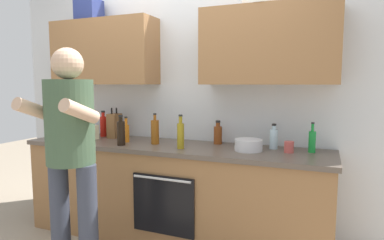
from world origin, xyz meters
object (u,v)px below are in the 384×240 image
at_px(person_standing, 70,146).
at_px(bottle_water, 274,138).
at_px(bottle_soda, 312,141).
at_px(bottle_soy, 121,132).
at_px(bottle_oil, 181,135).
at_px(bottle_vinegar, 218,134).
at_px(mixing_bowl, 248,145).
at_px(bottle_hotsauce, 103,126).
at_px(grocery_bag_rice, 84,132).
at_px(bottle_juice, 126,132).
at_px(bottle_syrup, 155,132).
at_px(knife_block, 114,126).
at_px(cup_ceramic, 289,147).

height_order(person_standing, bottle_water, person_standing).
distance_m(bottle_soda, bottle_soy, 1.65).
height_order(bottle_oil, bottle_soy, bottle_oil).
relative_size(bottle_vinegar, mixing_bowl, 0.95).
relative_size(bottle_hotsauce, bottle_oil, 0.93).
distance_m(bottle_oil, grocery_bag_rice, 1.09).
height_order(bottle_hotsauce, bottle_oil, bottle_oil).
distance_m(bottle_water, bottle_oil, 0.80).
bearing_deg(bottle_juice, bottle_vinegar, 15.64).
xyz_separation_m(bottle_syrup, knife_block, (-0.56, 0.15, 0.01)).
xyz_separation_m(bottle_vinegar, bottle_juice, (-0.84, -0.24, 0.00)).
relative_size(bottle_oil, grocery_bag_rice, 1.31).
distance_m(bottle_water, knife_block, 1.61).
bearing_deg(person_standing, cup_ceramic, 32.77).
distance_m(bottle_syrup, cup_ceramic, 1.20).
relative_size(bottle_soy, grocery_bag_rice, 1.23).
height_order(bottle_juice, knife_block, knife_block).
height_order(bottle_soda, bottle_syrup, bottle_syrup).
bearing_deg(mixing_bowl, bottle_soda, 14.53).
relative_size(bottle_oil, knife_block, 0.95).
height_order(bottle_hotsauce, cup_ceramic, bottle_hotsauce).
height_order(bottle_juice, mixing_bowl, bottle_juice).
bearing_deg(bottle_syrup, grocery_bag_rice, -176.11).
xyz_separation_m(bottle_water, mixing_bowl, (-0.18, -0.16, -0.04)).
relative_size(bottle_soda, cup_ceramic, 2.68).
bearing_deg(knife_block, bottle_juice, -33.56).
height_order(bottle_soda, knife_block, knife_block).
bearing_deg(bottle_soy, bottle_water, 15.12).
bearing_deg(bottle_soy, bottle_oil, 6.63).
xyz_separation_m(bottle_water, bottle_syrup, (-1.05, -0.18, 0.02)).
bearing_deg(bottle_water, grocery_bag_rice, -172.75).
bearing_deg(mixing_bowl, knife_block, 174.67).
distance_m(bottle_juice, bottle_oil, 0.62).
relative_size(bottle_soy, bottle_syrup, 0.97).
distance_m(bottle_water, bottle_juice, 1.37).
height_order(bottle_syrup, cup_ceramic, bottle_syrup).
xyz_separation_m(bottle_hotsauce, bottle_syrup, (0.72, -0.18, 0.00)).
bearing_deg(bottle_soda, bottle_syrup, -173.79).
relative_size(bottle_soda, grocery_bag_rice, 1.10).
xyz_separation_m(cup_ceramic, knife_block, (-1.75, 0.08, 0.08)).
height_order(bottle_soy, knife_block, knife_block).
bearing_deg(bottle_water, person_standing, -141.35).
xyz_separation_m(bottle_soda, grocery_bag_rice, (-2.14, -0.20, -0.02)).
relative_size(knife_block, grocery_bag_rice, 1.38).
distance_m(bottle_soda, mixing_bowl, 0.51).
bearing_deg(bottle_juice, bottle_hotsauce, 154.44).
bearing_deg(bottle_juice, knife_block, 146.44).
relative_size(bottle_syrup, knife_block, 0.92).
bearing_deg(cup_ceramic, grocery_bag_rice, -176.43).
bearing_deg(bottle_soy, mixing_bowl, 9.77).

